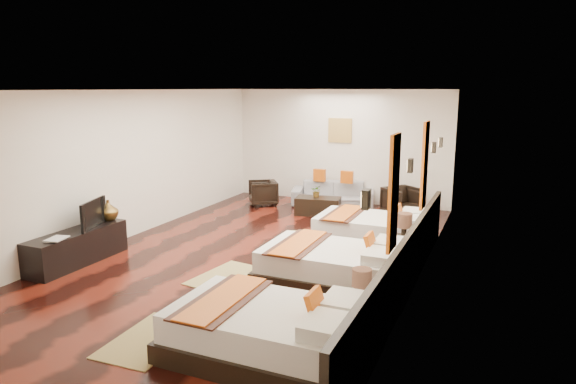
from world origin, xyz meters
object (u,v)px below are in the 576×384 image
at_px(bed_near, 273,332).
at_px(nightstand_a, 361,314).
at_px(bed_far, 374,230).
at_px(nightstand_b, 403,249).
at_px(figurine, 108,210).
at_px(table_plant, 317,191).
at_px(coffee_table, 318,206).
at_px(armchair_right, 402,202).
at_px(tv_console, 77,247).
at_px(tv, 89,214).
at_px(bed_mid, 337,266).
at_px(book, 49,239).
at_px(sofa, 333,194).
at_px(armchair_left, 263,193).

bearing_deg(bed_near, nightstand_a, 46.72).
relative_size(bed_far, nightstand_b, 2.28).
xyz_separation_m(figurine, table_plant, (2.45, 3.93, -0.19)).
bearing_deg(coffee_table, armchair_right, 19.92).
distance_m(bed_far, tv_console, 5.14).
xyz_separation_m(nightstand_b, tv_console, (-4.95, -1.87, -0.04)).
xyz_separation_m(nightstand_a, tv, (-4.89, 0.88, 0.49)).
relative_size(bed_mid, armchair_right, 3.01).
height_order(nightstand_b, tv_console, nightstand_b).
relative_size(nightstand_a, table_plant, 3.08).
xyz_separation_m(tv, coffee_table, (2.45, 4.38, -0.58)).
xyz_separation_m(tv, book, (-0.05, -0.78, -0.22)).
xyz_separation_m(bed_near, nightstand_a, (0.75, 0.79, 0.01)).
bearing_deg(bed_far, nightstand_a, -78.24).
relative_size(bed_mid, sofa, 1.11).
relative_size(tv_console, armchair_left, 2.70).
distance_m(nightstand_a, tv, 5.00).
height_order(bed_far, nightstand_b, nightstand_b).
relative_size(figurine, table_plant, 1.33).
relative_size(bed_mid, nightstand_a, 2.63).
relative_size(bed_near, book, 6.54).
xyz_separation_m(bed_mid, armchair_left, (-3.27, 4.21, 0.02)).
bearing_deg(nightstand_b, nightstand_a, -90.00).
bearing_deg(sofa, armchair_right, -27.89).
height_order(nightstand_a, armchair_right, nightstand_a).
distance_m(nightstand_b, sofa, 4.53).
bearing_deg(book, bed_far, 39.82).
xyz_separation_m(book, armchair_right, (4.28, 5.81, -0.23)).
bearing_deg(nightstand_a, bed_mid, 117.59).
bearing_deg(nightstand_a, sofa, 111.18).
distance_m(bed_near, armchair_left, 7.22).
bearing_deg(tv_console, book, -90.00).
height_order(bed_far, sofa, bed_far).
relative_size(book, coffee_table, 0.33).
distance_m(bed_near, armchair_right, 6.70).
bearing_deg(tv, table_plant, -45.85).
xyz_separation_m(nightstand_a, book, (-4.95, 0.10, 0.27)).
distance_m(figurine, armchair_left, 4.38).
bearing_deg(sofa, coffee_table, -105.01).
bearing_deg(book, armchair_right, 53.65).
distance_m(sofa, table_plant, 1.04).
bearing_deg(nightstand_a, coffee_table, 114.93).
bearing_deg(bed_far, book, -140.18).
relative_size(nightstand_a, sofa, 0.42).
xyz_separation_m(bed_near, tv_console, (-4.20, 1.42, -0.01)).
xyz_separation_m(figurine, coffee_table, (2.50, 3.89, -0.53)).
bearing_deg(bed_mid, sofa, 109.19).
relative_size(bed_near, sofa, 1.11).
distance_m(bed_mid, armchair_left, 5.33).
xyz_separation_m(figurine, armchair_right, (4.28, 4.53, -0.40)).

